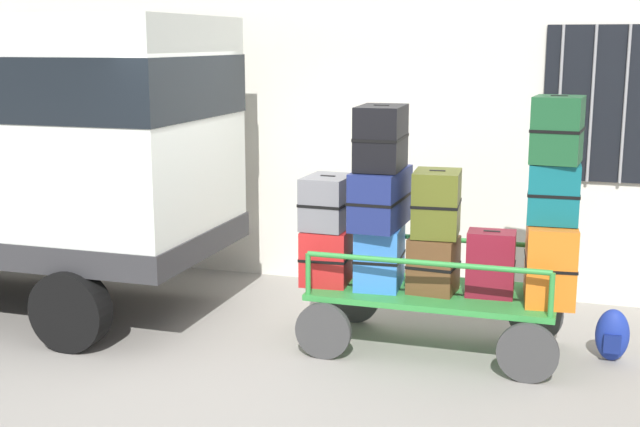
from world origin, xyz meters
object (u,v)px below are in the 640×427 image
object	(u,v)px
suitcase_midleft_bottom	(380,256)
suitcase_midright_bottom	(491,264)
luggage_cart	(433,304)
suitcase_midleft_middle	(381,198)
suitcase_right_middle	(554,194)
suitcase_right_bottom	(550,262)
suitcase_left_bottom	(328,255)
suitcase_left_middle	(328,202)
suitcase_center_bottom	(433,265)
suitcase_midleft_top	(381,137)
suitcase_right_top	(558,129)
suitcase_center_middle	(437,203)
backpack	(612,335)

from	to	relation	value
suitcase_midleft_bottom	suitcase_midright_bottom	distance (m)	0.94
luggage_cart	suitcase_midleft_middle	xyz separation A→B (m)	(-0.47, -0.01, 0.89)
suitcase_midleft_middle	suitcase_right_middle	bearing A→B (deg)	0.62
luggage_cart	suitcase_right_bottom	world-z (taller)	suitcase_right_bottom
suitcase_left_bottom	suitcase_midleft_bottom	size ratio (longest dim) A/B	1.01
suitcase_left_middle	suitcase_midleft_middle	xyz separation A→B (m)	(0.47, -0.01, 0.06)
suitcase_center_bottom	suitcase_midleft_top	bearing A→B (deg)	178.52
suitcase_center_bottom	suitcase_right_top	distance (m)	1.49
suitcase_left_bottom	suitcase_center_middle	world-z (taller)	suitcase_center_middle
luggage_cart	suitcase_center_bottom	bearing A→B (deg)	-90.00
suitcase_left_middle	backpack	size ratio (longest dim) A/B	1.22
suitcase_midleft_middle	suitcase_midright_bottom	size ratio (longest dim) A/B	1.39
suitcase_center_middle	suitcase_right_middle	size ratio (longest dim) A/B	1.14
suitcase_right_top	suitcase_center_middle	bearing A→B (deg)	-179.95
suitcase_right_top	suitcase_right_bottom	bearing A→B (deg)	-90.00
suitcase_center_middle	suitcase_midright_bottom	distance (m)	0.67
suitcase_left_middle	suitcase_center_bottom	distance (m)	1.05
suitcase_left_middle	backpack	xyz separation A→B (m)	(2.40, 0.19, -1.02)
luggage_cart	suitcase_left_bottom	bearing A→B (deg)	-179.52
suitcase_midright_bottom	suitcase_right_bottom	world-z (taller)	suitcase_right_bottom
suitcase_left_bottom	suitcase_midleft_middle	world-z (taller)	suitcase_midleft_middle
suitcase_right_top	backpack	distance (m)	1.78
suitcase_left_bottom	suitcase_center_middle	distance (m)	1.07
backpack	suitcase_right_middle	bearing A→B (deg)	-160.07
suitcase_midleft_top	suitcase_right_top	size ratio (longest dim) A/B	1.14
suitcase_midleft_bottom	suitcase_right_middle	size ratio (longest dim) A/B	1.14
suitcase_right_middle	suitcase_midleft_middle	bearing A→B (deg)	-179.38
luggage_cart	suitcase_right_top	world-z (taller)	suitcase_right_top
suitcase_right_bottom	backpack	bearing A→B (deg)	17.27
suitcase_center_bottom	suitcase_right_top	bearing A→B (deg)	4.48
suitcase_midleft_middle	suitcase_midleft_top	world-z (taller)	suitcase_midleft_top
suitcase_midleft_middle	backpack	bearing A→B (deg)	6.06
suitcase_left_middle	suitcase_right_middle	distance (m)	1.88
suitcase_center_middle	suitcase_center_bottom	bearing A→B (deg)	-90.00
suitcase_midleft_middle	suitcase_midleft_top	distance (m)	0.51
suitcase_midleft_bottom	backpack	bearing A→B (deg)	6.18
suitcase_right_bottom	backpack	xyz separation A→B (m)	(0.52, 0.16, -0.63)
suitcase_midright_bottom	suitcase_midleft_top	bearing A→B (deg)	-178.72
suitcase_midleft_bottom	suitcase_midright_bottom	xyz separation A→B (m)	(0.94, 0.01, 0.01)
suitcase_left_bottom	suitcase_midleft_middle	size ratio (longest dim) A/B	0.73
suitcase_left_middle	suitcase_midleft_middle	size ratio (longest dim) A/B	0.70
luggage_cart	suitcase_left_bottom	distance (m)	1.00
suitcase_midleft_top	suitcase_right_middle	world-z (taller)	suitcase_midleft_top
suitcase_left_bottom	suitcase_midleft_middle	distance (m)	0.71
suitcase_midleft_middle	suitcase_midright_bottom	xyz separation A→B (m)	(0.94, 0.00, -0.50)
backpack	suitcase_midright_bottom	bearing A→B (deg)	-168.60
suitcase_left_middle	suitcase_right_top	size ratio (longest dim) A/B	1.01
suitcase_right_bottom	suitcase_right_top	distance (m)	1.07
suitcase_midright_bottom	suitcase_right_bottom	distance (m)	0.47
luggage_cart	suitcase_midright_bottom	bearing A→B (deg)	-0.82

